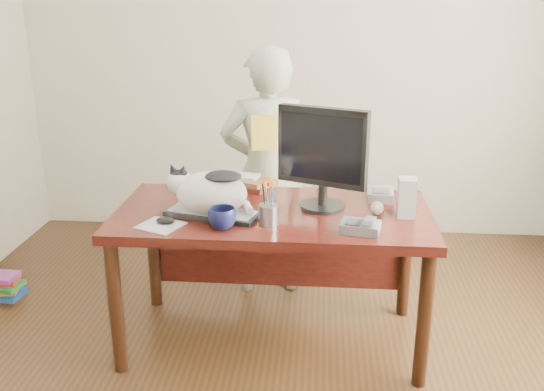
{
  "coord_description": "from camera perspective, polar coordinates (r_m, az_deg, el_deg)",
  "views": [
    {
      "loc": [
        0.23,
        -2.29,
        1.82
      ],
      "look_at": [
        0.0,
        0.55,
        0.85
      ],
      "focal_mm": 40.0,
      "sensor_mm": 36.0,
      "label": 1
    }
  ],
  "objects": [
    {
      "name": "book_pile_b",
      "position": [
        4.16,
        -24.05,
        -7.77
      ],
      "size": [
        0.26,
        0.2,
        0.15
      ],
      "color": "#184592",
      "rests_on": "ground"
    },
    {
      "name": "desk",
      "position": [
        3.21,
        0.19,
        -3.45
      ],
      "size": [
        1.6,
        0.8,
        0.75
      ],
      "color": "black",
      "rests_on": "ground"
    },
    {
      "name": "coffee_mug",
      "position": [
        2.85,
        -4.71,
        -2.15
      ],
      "size": [
        0.18,
        0.18,
        0.1
      ],
      "primitive_type": "imported",
      "rotation": [
        0.0,
        0.0,
        0.59
      ],
      "color": "black",
      "rests_on": "desk"
    },
    {
      "name": "calculator",
      "position": [
        3.31,
        10.15,
        0.13
      ],
      "size": [
        0.15,
        0.2,
        0.06
      ],
      "rotation": [
        0.0,
        0.0,
        -0.09
      ],
      "color": "#5F5E63",
      "rests_on": "desk"
    },
    {
      "name": "phone",
      "position": [
        2.85,
        8.39,
        -2.87
      ],
      "size": [
        0.2,
        0.17,
        0.08
      ],
      "rotation": [
        0.0,
        0.0,
        -0.22
      ],
      "color": "#5F5E63",
      "rests_on": "desk"
    },
    {
      "name": "monitor",
      "position": [
        3.04,
        4.77,
        4.01
      ],
      "size": [
        0.45,
        0.3,
        0.53
      ],
      "rotation": [
        0.0,
        0.0,
        -0.38
      ],
      "color": "black",
      "rests_on": "desk"
    },
    {
      "name": "held_book",
      "position": [
        3.45,
        -0.78,
        5.91
      ],
      "size": [
        0.16,
        0.11,
        0.2
      ],
      "rotation": [
        0.0,
        0.0,
        0.19
      ],
      "color": "gold",
      "rests_on": "person"
    },
    {
      "name": "speaker",
      "position": [
        3.06,
        12.54,
        -0.18
      ],
      "size": [
        0.09,
        0.1,
        0.2
      ],
      "rotation": [
        0.0,
        0.0,
        -0.04
      ],
      "color": "#A5A5A8",
      "rests_on": "desk"
    },
    {
      "name": "mousepad",
      "position": [
        2.94,
        -10.45,
        -2.78
      ],
      "size": [
        0.25,
        0.24,
        0.0
      ],
      "rotation": [
        0.0,
        0.0,
        -0.39
      ],
      "color": "silver",
      "rests_on": "desk"
    },
    {
      "name": "baseball",
      "position": [
        3.07,
        9.87,
        -1.18
      ],
      "size": [
        0.07,
        0.07,
        0.07
      ],
      "rotation": [
        0.0,
        0.0,
        0.05
      ],
      "color": "beige",
      "rests_on": "desk"
    },
    {
      "name": "pen_cup",
      "position": [
        2.88,
        -0.33,
        -1.58
      ],
      "size": [
        0.12,
        0.12,
        0.23
      ],
      "rotation": [
        0.0,
        0.0,
        0.34
      ],
      "color": "gray",
      "rests_on": "desk"
    },
    {
      "name": "cat",
      "position": [
        2.99,
        -5.96,
        0.47
      ],
      "size": [
        0.46,
        0.3,
        0.26
      ],
      "rotation": [
        0.0,
        0.0,
        -0.26
      ],
      "color": "white",
      "rests_on": "keyboard"
    },
    {
      "name": "room",
      "position": [
        2.34,
        -1.12,
        7.28
      ],
      "size": [
        4.5,
        4.5,
        4.5
      ],
      "color": "black",
      "rests_on": "ground"
    },
    {
      "name": "person",
      "position": [
        3.68,
        -0.51,
        2.17
      ],
      "size": [
        0.62,
        0.46,
        1.53
      ],
      "primitive_type": "imported",
      "rotation": [
        0.0,
        0.0,
        3.33
      ],
      "color": "beige",
      "rests_on": "ground"
    },
    {
      "name": "book_stack",
      "position": [
        3.41,
        -2.31,
        1.14
      ],
      "size": [
        0.26,
        0.23,
        0.08
      ],
      "rotation": [
        0.0,
        0.0,
        -0.34
      ],
      "color": "#4E1715",
      "rests_on": "desk"
    },
    {
      "name": "keyboard",
      "position": [
        3.03,
        -5.62,
        -1.69
      ],
      "size": [
        0.49,
        0.29,
        0.03
      ],
      "rotation": [
        0.0,
        0.0,
        -0.26
      ],
      "color": "black",
      "rests_on": "desk"
    },
    {
      "name": "mouse",
      "position": [
        2.95,
        -10.0,
        -2.32
      ],
      "size": [
        0.1,
        0.09,
        0.04
      ],
      "rotation": [
        0.0,
        0.0,
        -0.39
      ],
      "color": "black",
      "rests_on": "mousepad"
    }
  ]
}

